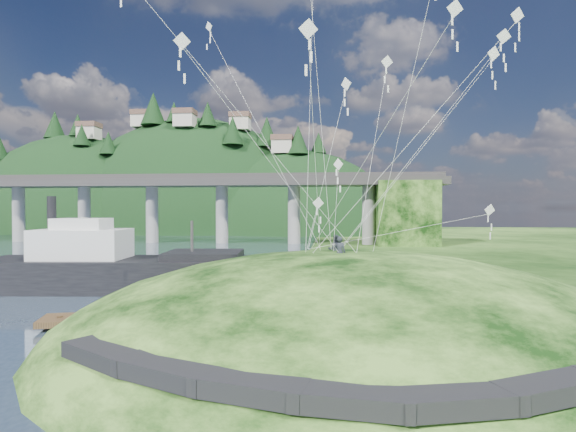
{
  "coord_description": "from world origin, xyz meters",
  "views": [
    {
      "loc": [
        6.96,
        -24.12,
        7.53
      ],
      "look_at": [
        4.0,
        6.0,
        7.0
      ],
      "focal_mm": 28.0,
      "sensor_mm": 36.0,
      "label": 1
    }
  ],
  "objects": [
    {
      "name": "ground",
      "position": [
        0.0,
        0.0,
        0.0
      ],
      "size": [
        320.0,
        320.0,
        0.0
      ],
      "primitive_type": "plane",
      "color": "black",
      "rests_on": "ground"
    },
    {
      "name": "grass_hill",
      "position": [
        8.0,
        2.0,
        -1.5
      ],
      "size": [
        36.0,
        32.0,
        13.0
      ],
      "color": "black",
      "rests_on": "ground"
    },
    {
      "name": "footpath",
      "position": [
        7.46,
        -9.74,
        2.08
      ],
      "size": [
        22.29,
        5.84,
        0.83
      ],
      "color": "black",
      "rests_on": "ground"
    },
    {
      "name": "bridge",
      "position": [
        -26.46,
        70.07,
        9.7
      ],
      "size": [
        160.0,
        11.0,
        15.0
      ],
      "color": "#2D2B2B",
      "rests_on": "ground"
    },
    {
      "name": "far_ridge",
      "position": [
        -43.58,
        122.17,
        -7.44
      ],
      "size": [
        153.0,
        70.0,
        94.5
      ],
      "color": "black",
      "rests_on": "ground"
    },
    {
      "name": "work_barge",
      "position": [
        -12.92,
        15.14,
        2.16
      ],
      "size": [
        25.14,
        8.9,
        8.62
      ],
      "color": "black",
      "rests_on": "ground"
    },
    {
      "name": "wooden_dock",
      "position": [
        -3.57,
        4.24,
        0.49
      ],
      "size": [
        15.74,
        6.89,
        1.12
      ],
      "color": "#3C2A18",
      "rests_on": "ground"
    },
    {
      "name": "kite_flyers",
      "position": [
        7.24,
        3.08,
        5.9
      ],
      "size": [
        1.08,
        2.88,
        1.91
      ],
      "color": "#242830",
      "rests_on": "ground"
    },
    {
      "name": "kite_swarm",
      "position": [
        9.01,
        2.57,
        16.44
      ],
      "size": [
        20.24,
        15.41,
        21.14
      ],
      "color": "white",
      "rests_on": "ground"
    }
  ]
}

